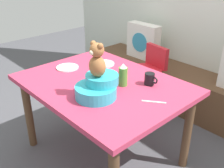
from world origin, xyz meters
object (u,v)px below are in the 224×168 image
dinner_plate_near (67,67)px  dining_table (103,93)px  pillow_floral_left (143,41)px  coffee_mug (150,79)px  infant_seat_teal (98,87)px  teddy_bear (97,60)px  ketchup_bottle (123,75)px  dinner_plate_far (104,64)px  cell_phone (101,77)px  highchair (147,72)px

dinner_plate_near → dining_table: bearing=5.8°
dining_table → dinner_plate_near: size_ratio=6.66×
pillow_floral_left → coffee_mug: 1.36m
dining_table → dinner_plate_near: 0.45m
infant_seat_teal → teddy_bear: size_ratio=1.32×
ketchup_bottle → dinner_plate_far: (-0.44, 0.18, -0.08)m
pillow_floral_left → cell_phone: bearing=-64.6°
teddy_bear → cell_phone: size_ratio=1.74×
highchair → teddy_bear: 1.17m
coffee_mug → highchair: bearing=130.8°
dinner_plate_far → ketchup_bottle: bearing=-22.3°
teddy_bear → highchair: bearing=110.2°
pillow_floral_left → ketchup_bottle: size_ratio=2.38×
dining_table → coffee_mug: bearing=41.1°
ketchup_bottle → cell_phone: ketchup_bottle is taller
coffee_mug → dinner_plate_far: size_ratio=0.60×
dinner_plate_near → dinner_plate_far: size_ratio=1.00×
dinner_plate_near → coffee_mug: bearing=21.9°
pillow_floral_left → coffee_mug: size_ratio=3.67×
pillow_floral_left → ketchup_bottle: bearing=-55.4°
pillow_floral_left → teddy_bear: size_ratio=1.76×
infant_seat_teal → dinner_plate_near: (-0.59, 0.13, -0.07)m
teddy_bear → ketchup_bottle: size_ratio=1.35×
pillow_floral_left → dining_table: size_ratio=0.33×
pillow_floral_left → highchair: 0.62m
dining_table → infant_seat_teal: bearing=-49.5°
dinner_plate_near → cell_phone: bearing=14.7°
infant_seat_teal → ketchup_bottle: size_ratio=1.78×
coffee_mug → ketchup_bottle: bearing=-128.5°
highchair → infant_seat_teal: 1.10m
dining_table → teddy_bear: teddy_bear is taller
ketchup_bottle → pillow_floral_left: bearing=124.6°
pillow_floral_left → dining_table: pillow_floral_left is taller
dining_table → highchair: 0.86m
highchair → dinner_plate_far: size_ratio=3.95×
dining_table → ketchup_bottle: 0.25m
dinner_plate_near → cell_phone: 0.37m
pillow_floral_left → infant_seat_teal: same height
highchair → teddy_bear: size_ratio=3.16×
highchair → cell_phone: highchair is taller
highchair → coffee_mug: size_ratio=6.58×
teddy_bear → cell_phone: 0.43m
teddy_bear → dinner_plate_far: bearing=135.2°
infant_seat_teal → dining_table: bearing=130.5°
highchair → coffee_mug: bearing=-49.2°
dinner_plate_near → dinner_plate_far: bearing=62.9°
pillow_floral_left → dinner_plate_near: pillow_floral_left is taller
dining_table → highchair: bearing=104.7°
dining_table → teddy_bear: 0.44m
pillow_floral_left → dinner_plate_far: size_ratio=2.20×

